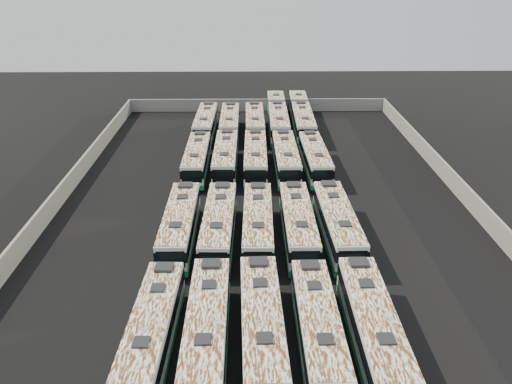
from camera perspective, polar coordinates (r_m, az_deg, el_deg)
name	(u,v)px	position (r m, az deg, el deg)	size (l,w,h in m)	color
ground	(263,203)	(55.41, 0.81, -1.29)	(140.00, 140.00, 0.00)	black
perimeter_wall	(263,194)	(54.93, 0.81, -0.26)	(45.20, 73.20, 2.20)	slate
bus_front_far_left	(152,331)	(35.80, -11.77, -15.32)	(2.98, 12.76, 3.58)	white
bus_front_left	(207,329)	(35.40, -5.60, -15.27)	(2.82, 13.02, 3.67)	white
bus_front_center	(262,327)	(35.30, 0.69, -15.20)	(3.12, 13.27, 3.72)	white
bus_front_right	(318,329)	(35.56, 7.12, -15.23)	(2.74, 12.74, 3.59)	white
bus_front_far_right	(373,328)	(36.15, 13.23, -14.88)	(2.80, 13.18, 3.71)	white
bus_midfront_far_left	(180,225)	(47.74, -8.67, -3.73)	(2.81, 13.00, 3.66)	white
bus_midfront_left	(219,225)	(47.22, -4.25, -3.82)	(3.03, 13.13, 3.69)	white
bus_midfront_center	(258,225)	(47.17, 0.21, -3.81)	(2.96, 12.97, 3.64)	white
bus_midfront_right	(298,224)	(47.43, 4.82, -3.71)	(2.78, 13.04, 3.68)	white
bus_midfront_far_right	(337,224)	(47.91, 9.30, -3.62)	(3.10, 13.28, 3.73)	white
bus_midback_far_left	(197,159)	(63.12, -6.77, 3.79)	(2.68, 12.66, 3.57)	white
bus_midback_left	(226,158)	(62.96, -3.50, 3.94)	(2.85, 13.16, 3.71)	white
bus_midback_center	(255,158)	(62.75, -0.06, 3.90)	(2.93, 13.16, 3.70)	white
bus_midback_right	(286,158)	(62.84, 3.44, 3.88)	(2.86, 13.11, 3.69)	white
bus_midback_far_right	(315,158)	(63.18, 6.75, 3.83)	(2.94, 12.81, 3.60)	white
bus_back_far_left	(206,123)	(76.66, -5.77, 7.80)	(2.97, 13.07, 3.67)	white
bus_back_left	(230,123)	(76.52, -3.02, 7.84)	(2.74, 12.80, 3.61)	white
bus_back_center	(255,123)	(76.47, -0.14, 7.88)	(2.81, 12.97, 3.65)	white
bus_back_right	(278,116)	(79.82, 2.49, 8.64)	(3.04, 20.57, 3.73)	white
bus_back_far_right	(301,116)	(80.22, 5.22, 8.65)	(3.18, 20.62, 3.73)	white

